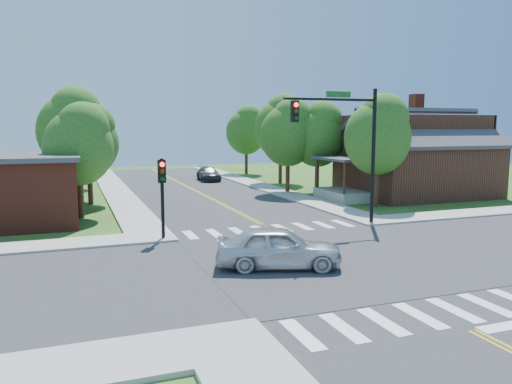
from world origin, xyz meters
name	(u,v)px	position (x,y,z in m)	size (l,w,h in m)	color
ground	(330,260)	(0.00, 0.00, 0.00)	(100.00, 100.00, 0.00)	#29541A
road_ns	(330,259)	(0.00, 0.00, 0.02)	(10.00, 90.00, 0.04)	#2D2D30
road_ew	(330,259)	(0.00, 0.00, 0.03)	(90.00, 10.00, 0.04)	#2D2D30
intersection_patch	(330,260)	(0.00, 0.00, 0.00)	(10.20, 10.20, 0.06)	#2D2D30
sidewalk_ne	(408,192)	(15.82, 15.82, 0.07)	(40.00, 40.00, 0.14)	#9E9B93
crosswalk_north	(271,229)	(0.00, 6.20, 0.05)	(8.85, 2.00, 0.01)	white
crosswalk_south	(437,313)	(0.00, -6.20, 0.05)	(8.85, 2.00, 0.01)	white
centerline	(330,258)	(0.00, 0.00, 0.05)	(0.30, 90.00, 0.01)	gold
signal_mast_ne	(346,134)	(3.91, 5.59, 4.85)	(5.30, 0.42, 7.20)	black
signal_pole_nw	(162,184)	(-5.60, 5.58, 2.66)	(0.34, 0.42, 3.80)	black
house_ne	(416,152)	(15.11, 14.23, 3.33)	(13.05, 8.80, 7.11)	black
tree_e_a	(379,133)	(9.35, 10.63, 4.84)	(4.35, 4.13, 7.39)	#382314
tree_e_b	(319,133)	(8.90, 18.14, 4.77)	(4.28, 4.07, 7.28)	#382314
tree_e_c	(282,125)	(8.89, 25.49, 5.42)	(4.87, 4.62, 8.28)	#382314
tree_e_d	(247,129)	(8.98, 35.30, 5.00)	(4.49, 4.27, 7.63)	#382314
tree_w_a	(80,142)	(-8.92, 12.99, 4.34)	(3.90, 3.71, 6.63)	#382314
tree_w_b	(73,126)	(-9.19, 20.32, 5.27)	(4.73, 4.49, 8.04)	#382314
tree_w_c	(75,129)	(-9.02, 28.04, 5.02)	(4.51, 4.29, 7.67)	#382314
tree_w_d	(75,136)	(-8.89, 36.80, 4.27)	(3.84, 3.65, 6.53)	#382314
tree_house	(289,131)	(6.66, 18.83, 4.89)	(4.39, 4.17, 7.46)	#382314
tree_bldg	(89,139)	(-8.21, 18.14, 4.44)	(3.99, 3.79, 6.78)	#382314
car_silver	(279,248)	(-2.41, -0.49, 0.79)	(4.97, 3.26, 1.57)	silver
car_dgrey	(208,174)	(3.04, 29.77, 0.65)	(2.15, 4.62, 1.31)	#2D3032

